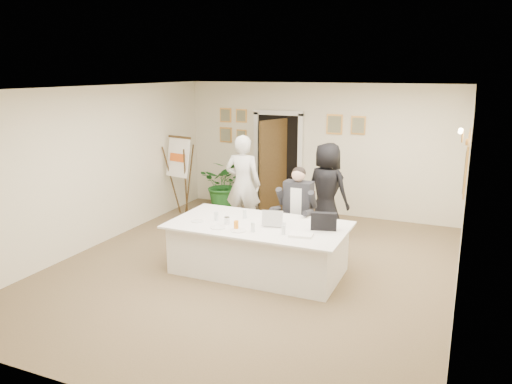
{
  "coord_description": "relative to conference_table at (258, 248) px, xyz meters",
  "views": [
    {
      "loc": [
        2.99,
        -6.78,
        3.07
      ],
      "look_at": [
        -0.2,
        0.6,
        1.09
      ],
      "focal_mm": 35.0,
      "sensor_mm": 36.0,
      "label": 1
    }
  ],
  "objects": [
    {
      "name": "standing_man",
      "position": [
        -1.04,
        1.7,
        0.55
      ],
      "size": [
        0.74,
        0.54,
        1.89
      ],
      "primitive_type": "imported",
      "rotation": [
        0.0,
        0.0,
        3.27
      ],
      "color": "silver",
      "rests_on": "floor"
    },
    {
      "name": "ceiling",
      "position": [
        -0.14,
        0.1,
        2.41
      ],
      "size": [
        6.0,
        7.0,
        0.02
      ],
      "primitive_type": "cube",
      "color": "white",
      "rests_on": "wall_back"
    },
    {
      "name": "paper_stack",
      "position": [
        0.77,
        -0.28,
        0.4
      ],
      "size": [
        0.35,
        0.27,
        0.03
      ],
      "primitive_type": "cube",
      "rotation": [
        0.0,
        0.0,
        0.14
      ],
      "color": "white",
      "rests_on": "conference_table"
    },
    {
      "name": "pictures_right_wall",
      "position": [
        2.83,
        1.3,
        1.36
      ],
      "size": [
        0.06,
        2.2,
        0.8
      ],
      "primitive_type": null,
      "color": "#E1A44C",
      "rests_on": "wall_right"
    },
    {
      "name": "plate_left",
      "position": [
        -0.92,
        -0.26,
        0.39
      ],
      "size": [
        0.25,
        0.25,
        0.01
      ],
      "primitive_type": "cylinder",
      "rotation": [
        0.0,
        0.0,
        -0.3
      ],
      "color": "white",
      "rests_on": "conference_table"
    },
    {
      "name": "pictures_back_wall",
      "position": [
        -0.94,
        3.57,
        1.46
      ],
      "size": [
        3.4,
        0.06,
        0.8
      ],
      "primitive_type": null,
      "color": "#E1A44C",
      "rests_on": "wall_back"
    },
    {
      "name": "standing_woman",
      "position": [
        0.49,
        2.1,
        0.49
      ],
      "size": [
        1.0,
        0.81,
        1.77
      ],
      "primitive_type": "imported",
      "rotation": [
        0.0,
        0.0,
        2.82
      ],
      "color": "black",
      "rests_on": "floor"
    },
    {
      "name": "conference_table",
      "position": [
        0.0,
        0.0,
        0.0
      ],
      "size": [
        2.7,
        1.44,
        0.78
      ],
      "color": "white",
      "rests_on": "floor"
    },
    {
      "name": "plate_near",
      "position": [
        -0.14,
        -0.43,
        0.39
      ],
      "size": [
        0.3,
        0.3,
        0.01
      ],
      "primitive_type": "cylinder",
      "rotation": [
        0.0,
        0.0,
        0.32
      ],
      "color": "white",
      "rests_on": "conference_table"
    },
    {
      "name": "glass_d",
      "position": [
        -0.32,
        0.19,
        0.45
      ],
      "size": [
        0.06,
        0.06,
        0.14
      ],
      "primitive_type": "cylinder",
      "rotation": [
        0.0,
        0.0,
        -0.03
      ],
      "color": "silver",
      "rests_on": "conference_table"
    },
    {
      "name": "doorway",
      "position": [
        -1.03,
        3.42,
        0.65
      ],
      "size": [
        1.14,
        0.86,
        2.2
      ],
      "color": "black",
      "rests_on": "floor"
    },
    {
      "name": "wall_front",
      "position": [
        -0.14,
        -3.4,
        1.01
      ],
      "size": [
        6.0,
        0.1,
        2.8
      ],
      "primitive_type": "cube",
      "color": "beige",
      "rests_on": "floor"
    },
    {
      "name": "wall_sconce",
      "position": [
        2.76,
        1.3,
        1.71
      ],
      "size": [
        0.2,
        0.3,
        0.24
      ],
      "primitive_type": null,
      "color": "#C58B3F",
      "rests_on": "wall_right"
    },
    {
      "name": "steel_jug",
      "position": [
        -0.44,
        -0.19,
        0.44
      ],
      "size": [
        0.11,
        0.11,
        0.11
      ],
      "primitive_type": "cylinder",
      "rotation": [
        0.0,
        0.0,
        0.24
      ],
      "color": "silver",
      "rests_on": "conference_table"
    },
    {
      "name": "glass_b",
      "position": [
        0.07,
        -0.38,
        0.45
      ],
      "size": [
        0.07,
        0.07,
        0.14
      ],
      "primitive_type": "cylinder",
      "rotation": [
        0.0,
        0.0,
        0.21
      ],
      "color": "silver",
      "rests_on": "conference_table"
    },
    {
      "name": "laptop",
      "position": [
        0.25,
        0.05,
        0.52
      ],
      "size": [
        0.38,
        0.4,
        0.28
      ],
      "primitive_type": null,
      "rotation": [
        0.0,
        0.0,
        0.22
      ],
      "color": "#B7BABC",
      "rests_on": "conference_table"
    },
    {
      "name": "potted_palm",
      "position": [
        -2.14,
        3.09,
        0.16
      ],
      "size": [
        1.08,
        0.96,
        1.11
      ],
      "primitive_type": "imported",
      "rotation": [
        0.0,
        0.0,
        0.1
      ],
      "color": "#226624",
      "rests_on": "floor"
    },
    {
      "name": "flip_chart",
      "position": [
        -2.75,
        2.27,
        0.38
      ],
      "size": [
        0.6,
        0.43,
        1.67
      ],
      "color": "#31220F",
      "rests_on": "floor"
    },
    {
      "name": "wall_right",
      "position": [
        2.86,
        0.1,
        1.01
      ],
      "size": [
        0.1,
        7.0,
        2.8
      ],
      "primitive_type": "cube",
      "color": "beige",
      "rests_on": "floor"
    },
    {
      "name": "wall_back",
      "position": [
        -0.14,
        3.6,
        1.01
      ],
      "size": [
        6.0,
        0.1,
        2.8
      ],
      "primitive_type": "cube",
      "color": "beige",
      "rests_on": "floor"
    },
    {
      "name": "oj_glass",
      "position": [
        -0.2,
        -0.37,
        0.45
      ],
      "size": [
        0.07,
        0.07,
        0.13
      ],
      "primitive_type": "cylinder",
      "rotation": [
        0.0,
        0.0,
        -0.04
      ],
      "color": "orange",
      "rests_on": "conference_table"
    },
    {
      "name": "seated_man",
      "position": [
        0.27,
        1.03,
        0.36
      ],
      "size": [
        0.69,
        0.73,
        1.51
      ],
      "primitive_type": null,
      "rotation": [
        0.0,
        0.0,
        -0.06
      ],
      "color": "black",
      "rests_on": "floor"
    },
    {
      "name": "glass_a",
      "position": [
        -0.67,
        -0.1,
        0.45
      ],
      "size": [
        0.08,
        0.08,
        0.14
      ],
      "primitive_type": "cylinder",
      "rotation": [
        0.0,
        0.0,
        0.26
      ],
      "color": "silver",
      "rests_on": "conference_table"
    },
    {
      "name": "floor",
      "position": [
        -0.14,
        0.1,
        -0.39
      ],
      "size": [
        7.0,
        7.0,
        0.0
      ],
      "primitive_type": "plane",
      "color": "brown",
      "rests_on": "ground"
    },
    {
      "name": "glass_c",
      "position": [
        0.52,
        -0.32,
        0.45
      ],
      "size": [
        0.06,
        0.06,
        0.14
      ],
      "primitive_type": "cylinder",
      "rotation": [
        0.0,
        0.0,
        -0.06
      ],
      "color": "silver",
      "rests_on": "conference_table"
    },
    {
      "name": "plate_mid",
      "position": [
        -0.48,
        -0.42,
        0.39
      ],
      "size": [
        0.28,
        0.28,
        0.01
      ],
      "primitive_type": "cylinder",
      "rotation": [
        0.0,
        0.0,
        -0.29
      ],
      "color": "white",
      "rests_on": "conference_table"
    },
    {
      "name": "laptop_bag",
      "position": [
        0.99,
        0.11,
        0.51
      ],
      "size": [
        0.39,
        0.2,
        0.26
      ],
      "primitive_type": "cube",
      "rotation": [
        0.0,
        0.0,
        0.26
      ],
      "color": "black",
      "rests_on": "conference_table"
    },
    {
      "name": "wall_left",
      "position": [
        -3.14,
        0.1,
        1.01
      ],
      "size": [
        0.1,
        7.0,
        2.8
      ],
      "primitive_type": "cube",
      "color": "beige",
      "rests_on": "floor"
    }
  ]
}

